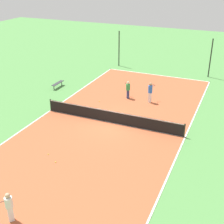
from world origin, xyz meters
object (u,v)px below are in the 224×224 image
object	(u,v)px
tennis_ball_right_alley	(99,101)
tennis_ball_far_baseline	(56,162)
tennis_net	(112,117)
fence_post_back_right	(211,58)
player_near_blue	(150,91)
player_far_white	(9,205)
fence_post_back_left	(119,49)
bench	(58,84)
tennis_ball_near_net	(48,154)
tennis_ball_midcourt	(99,111)
player_far_green	(128,89)

from	to	relation	value
tennis_ball_right_alley	tennis_ball_far_baseline	size ratio (longest dim) A/B	1.00
tennis_net	fence_post_back_right	distance (m)	14.70
player_near_blue	fence_post_back_right	xyz separation A→B (m)	(3.63, 8.94, 0.96)
player_far_white	fence_post_back_left	xyz separation A→B (m)	(-4.73, 24.56, 1.10)
tennis_ball_far_baseline	fence_post_back_right	world-z (taller)	fence_post_back_right
player_far_white	fence_post_back_right	distance (m)	25.17
bench	tennis_ball_far_baseline	distance (m)	12.80
tennis_net	tennis_ball_far_baseline	bearing A→B (deg)	-99.46
tennis_ball_near_net	tennis_ball_midcourt	bearing A→B (deg)	88.80
player_far_white	fence_post_back_left	world-z (taller)	fence_post_back_left
tennis_ball_right_alley	tennis_ball_near_net	bearing A→B (deg)	-85.61
tennis_net	tennis_ball_far_baseline	xyz separation A→B (m)	(-1.01, -6.08, -0.47)
tennis_ball_midcourt	tennis_ball_near_net	bearing A→B (deg)	-91.20
fence_post_back_left	player_far_green	bearing A→B (deg)	-63.17
tennis_ball_right_alley	fence_post_back_left	world-z (taller)	fence_post_back_left
tennis_ball_far_baseline	tennis_ball_midcourt	world-z (taller)	same
tennis_ball_right_alley	player_far_green	bearing A→B (deg)	41.50
tennis_net	player_far_green	xyz separation A→B (m)	(-0.61, 4.91, 0.37)
fence_post_back_right	tennis_ball_midcourt	bearing A→B (deg)	-119.11
tennis_net	bench	distance (m)	9.11
player_far_white	tennis_ball_midcourt	distance (m)	12.43
player_far_green	tennis_ball_near_net	bearing A→B (deg)	142.20
tennis_ball_right_alley	bench	bearing A→B (deg)	162.52
bench	player_far_white	size ratio (longest dim) A/B	1.08
player_near_blue	tennis_ball_right_alley	world-z (taller)	player_near_blue
tennis_ball_right_alley	fence_post_back_right	xyz separation A→B (m)	(7.63, 10.55, 1.95)
player_far_green	tennis_ball_near_net	distance (m)	10.56
tennis_ball_far_baseline	fence_post_back_right	bearing A→B (deg)	72.94
player_near_blue	fence_post_back_right	world-z (taller)	fence_post_back_right
player_near_blue	tennis_ball_far_baseline	world-z (taller)	player_near_blue
tennis_ball_near_net	tennis_ball_far_baseline	size ratio (longest dim) A/B	1.00
player_far_green	fence_post_back_right	xyz separation A→B (m)	(5.67, 8.82, 1.10)
tennis_ball_right_alley	fence_post_back_left	bearing A→B (deg)	103.34
player_near_blue	tennis_ball_near_net	xyz separation A→B (m)	(-3.33, -10.33, -0.99)
player_far_white	tennis_ball_right_alley	size ratio (longest dim) A/B	22.86
fence_post_back_left	fence_post_back_right	distance (m)	10.13
fence_post_back_left	bench	bearing A→B (deg)	-106.68
fence_post_back_right	bench	bearing A→B (deg)	-145.14
bench	fence_post_back_right	size ratio (longest dim) A/B	0.42
player_near_blue	tennis_ball_near_net	bearing A→B (deg)	171.31
tennis_ball_midcourt	fence_post_back_right	distance (m)	14.14
tennis_ball_right_alley	fence_post_back_right	bearing A→B (deg)	54.12
fence_post_back_left	tennis_ball_midcourt	bearing A→B (deg)	-74.83
bench	tennis_ball_near_net	xyz separation A→B (m)	(5.84, -10.34, -0.33)
player_far_white	player_far_green	bearing A→B (deg)	-137.62
tennis_ball_right_alley	fence_post_back_left	xyz separation A→B (m)	(-2.50, 10.55, 1.95)
tennis_net	fence_post_back_right	size ratio (longest dim) A/B	2.68
tennis_net	tennis_ball_right_alley	distance (m)	4.11
tennis_ball_near_net	tennis_ball_midcourt	distance (m)	7.03
player_far_white	tennis_ball_midcourt	size ratio (longest dim) A/B	22.86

